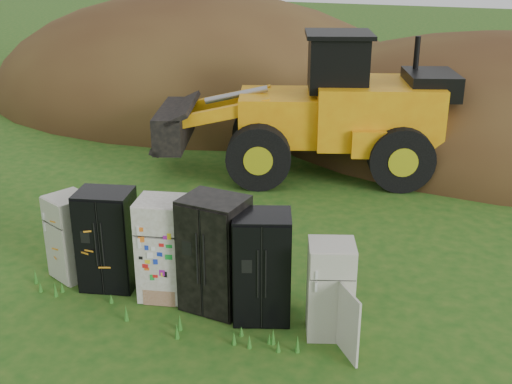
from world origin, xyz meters
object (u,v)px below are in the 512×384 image
fridge_dark_mid (215,254)px  wheel_loader (300,105)px  fridge_black_side (107,239)px  fridge_open_door (330,289)px  fridge_black_right (262,267)px  fridge_leftmost (72,236)px  fridge_sticker (163,248)px

fridge_dark_mid → wheel_loader: (-0.89, 7.09, 0.88)m
fridge_black_side → fridge_dark_mid: (2.08, 0.05, 0.08)m
fridge_dark_mid → fridge_open_door: fridge_dark_mid is taller
fridge_black_side → fridge_black_right: size_ratio=0.98×
fridge_leftmost → fridge_black_side: bearing=18.3°
fridge_sticker → fridge_dark_mid: fridge_dark_mid is taller
wheel_loader → fridge_black_right: bearing=-96.2°
fridge_black_side → fridge_black_right: 2.92m
fridge_black_side → fridge_dark_mid: bearing=-13.6°
fridge_sticker → fridge_leftmost: bearing=166.0°
fridge_black_side → fridge_dark_mid: size_ratio=0.91×
fridge_black_side → fridge_black_right: (2.92, 0.04, 0.01)m
fridge_leftmost → fridge_open_door: fridge_leftmost is taller
fridge_sticker → fridge_black_right: bearing=-14.6°
fridge_dark_mid → wheel_loader: size_ratio=0.26×
fridge_dark_mid → fridge_leftmost: bearing=-175.3°
fridge_open_door → wheel_loader: wheel_loader is taller
fridge_sticker → fridge_dark_mid: size_ratio=0.91×
fridge_black_side → fridge_sticker: size_ratio=1.00×
fridge_sticker → fridge_open_door: (2.99, -0.06, -0.12)m
fridge_leftmost → wheel_loader: wheel_loader is taller
fridge_dark_mid → fridge_black_right: size_ratio=1.08×
fridge_black_side → wheel_loader: wheel_loader is taller
fridge_dark_mid → fridge_sticker: bearing=-175.4°
fridge_sticker → fridge_black_right: (1.83, -0.02, 0.02)m
fridge_leftmost → fridge_sticker: (1.91, 0.00, 0.11)m
fridge_dark_mid → wheel_loader: bearing=101.9°
fridge_leftmost → fridge_black_right: fridge_black_right is taller
fridge_sticker → fridge_black_right: 1.83m
fridge_leftmost → fridge_sticker: 1.91m
fridge_dark_mid → fridge_open_door: (2.00, -0.05, -0.21)m
fridge_leftmost → fridge_black_right: size_ratio=0.86×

